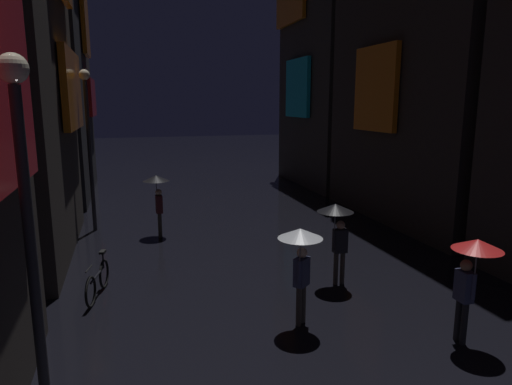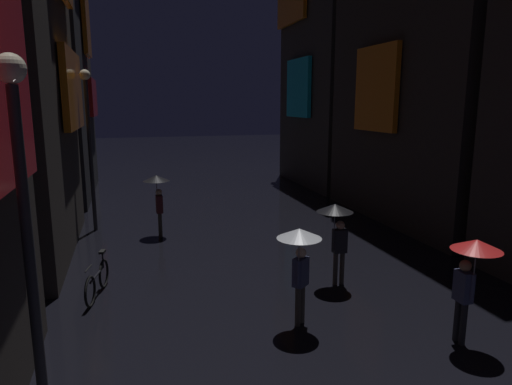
# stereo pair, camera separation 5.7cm
# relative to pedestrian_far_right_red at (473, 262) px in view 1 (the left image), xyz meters

# --- Properties ---
(building_left_far) EXTENTS (4.25, 8.35, 18.26)m
(building_left_far) POSITION_rel_pedestrian_far_right_red_xyz_m (-9.75, 17.58, 7.46)
(building_left_far) COLOR black
(building_left_far) RESTS_ON ground
(building_right_mid) EXTENTS (4.25, 8.60, 14.65)m
(building_right_mid) POSITION_rel_pedestrian_far_right_red_xyz_m (5.22, 8.70, 5.66)
(building_right_mid) COLOR #2D2826
(building_right_mid) RESTS_ON ground
(building_right_far) EXTENTS (4.25, 7.14, 14.00)m
(building_right_far) POSITION_rel_pedestrian_far_right_red_xyz_m (5.22, 16.99, 5.33)
(building_right_far) COLOR #33302D
(building_right_far) RESTS_ON ground
(pedestrian_far_right_red) EXTENTS (0.90, 0.90, 2.12)m
(pedestrian_far_right_red) POSITION_rel_pedestrian_far_right_red_xyz_m (0.00, 0.00, 0.00)
(pedestrian_far_right_red) COLOR black
(pedestrian_far_right_red) RESTS_ON ground
(pedestrian_midstreet_left_black) EXTENTS (0.90, 0.90, 2.12)m
(pedestrian_midstreet_left_black) POSITION_rel_pedestrian_far_right_red_xyz_m (-1.13, 3.35, 0.00)
(pedestrian_midstreet_left_black) COLOR #38332D
(pedestrian_midstreet_left_black) RESTS_ON ground
(pedestrian_foreground_right_black) EXTENTS (0.90, 0.90, 2.12)m
(pedestrian_foreground_right_black) POSITION_rel_pedestrian_far_right_red_xyz_m (-5.09, 9.01, 0.00)
(pedestrian_foreground_right_black) COLOR #38332D
(pedestrian_foreground_right_black) RESTS_ON ground
(pedestrian_foreground_left_clear) EXTENTS (0.90, 0.90, 2.12)m
(pedestrian_foreground_left_clear) POSITION_rel_pedestrian_far_right_red_xyz_m (-2.79, 1.55, 0.00)
(pedestrian_foreground_left_clear) COLOR #38332D
(pedestrian_foreground_left_clear) RESTS_ON ground
(bicycle_parked_at_storefront) EXTENTS (0.47, 1.79, 0.96)m
(bicycle_parked_at_storefront) POSITION_rel_pedestrian_far_right_red_xyz_m (-6.86, 4.28, -1.28)
(bicycle_parked_at_storefront) COLOR black
(bicycle_parked_at_storefront) RESTS_ON ground
(streetlamp_left_far) EXTENTS (0.36, 0.36, 5.65)m
(streetlamp_left_far) POSITION_rel_pedestrian_far_right_red_xyz_m (-7.26, 10.36, 1.86)
(streetlamp_left_far) COLOR #2D2D33
(streetlamp_left_far) RESTS_ON ground
(streetlamp_left_near) EXTENTS (0.36, 0.36, 5.13)m
(streetlamp_left_near) POSITION_rel_pedestrian_far_right_red_xyz_m (-7.26, -0.57, 1.57)
(streetlamp_left_near) COLOR #2D2D33
(streetlamp_left_near) RESTS_ON ground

